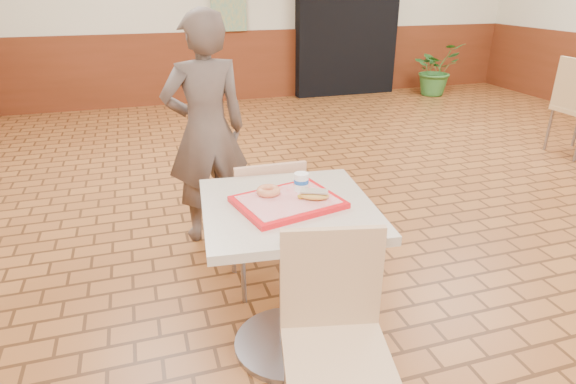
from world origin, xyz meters
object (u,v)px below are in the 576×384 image
object	(u,v)px
chair_main_front	(335,330)
long_john_donut	(313,195)
main_table	(288,255)
customer	(206,131)
chair_main_back	(267,219)
ring_donut	(268,191)
potted_plant	(436,69)
paper_cup	(301,182)
serving_tray	(288,202)

from	to	relation	value
chair_main_front	long_john_donut	size ratio (longest dim) A/B	5.79
main_table	customer	xyz separation A→B (m)	(-0.17, 1.26, 0.24)
chair_main_back	ring_donut	world-z (taller)	ring_donut
potted_plant	main_table	bearing A→B (deg)	-129.17
ring_donut	potted_plant	world-z (taller)	ring_donut
chair_main_front	paper_cup	size ratio (longest dim) A/B	10.27
serving_tray	long_john_donut	xyz separation A→B (m)	(0.10, -0.03, 0.03)
chair_main_front	ring_donut	distance (m)	0.66
chair_main_front	chair_main_back	xyz separation A→B (m)	(0.00, 0.98, -0.02)
chair_main_back	potted_plant	xyz separation A→B (m)	(3.88, 4.31, -0.05)
main_table	potted_plant	bearing A→B (deg)	50.83
serving_tray	long_john_donut	distance (m)	0.11
chair_main_front	potted_plant	xyz separation A→B (m)	(3.89, 5.29, -0.07)
long_john_donut	potted_plant	distance (m)	6.18
main_table	long_john_donut	bearing A→B (deg)	-17.22
customer	ring_donut	size ratio (longest dim) A/B	14.32
chair_main_back	long_john_donut	world-z (taller)	long_john_donut
serving_tray	potted_plant	size ratio (longest dim) A/B	0.53
serving_tray	customer	bearing A→B (deg)	97.48
paper_cup	potted_plant	distance (m)	6.11
chair_main_back	long_john_donut	xyz separation A→B (m)	(0.07, -0.53, 0.37)
serving_tray	chair_main_back	bearing A→B (deg)	86.12
serving_tray	paper_cup	distance (m)	0.12
paper_cup	potted_plant	xyz separation A→B (m)	(3.83, 4.74, -0.44)
main_table	ring_donut	xyz separation A→B (m)	(-0.07, 0.08, 0.30)
main_table	chair_main_front	world-z (taller)	chair_main_front
chair_main_front	ring_donut	xyz separation A→B (m)	(-0.10, 0.56, 0.34)
customer	potted_plant	bearing A→B (deg)	-146.51
potted_plant	long_john_donut	bearing A→B (deg)	-128.23
paper_cup	serving_tray	bearing A→B (deg)	-139.37
main_table	ring_donut	size ratio (longest dim) A/B	7.27
ring_donut	long_john_donut	world-z (taller)	long_john_donut
serving_tray	paper_cup	world-z (taller)	paper_cup
potted_plant	serving_tray	bearing A→B (deg)	-129.17
serving_tray	ring_donut	world-z (taller)	ring_donut
potted_plant	ring_donut	bearing A→B (deg)	-130.09
ring_donut	paper_cup	bearing A→B (deg)	-1.04
main_table	long_john_donut	size ratio (longest dim) A/B	5.31
main_table	chair_main_back	world-z (taller)	chair_main_back
ring_donut	paper_cup	world-z (taller)	paper_cup
chair_main_front	serving_tray	distance (m)	0.58
chair_main_front	potted_plant	size ratio (longest dim) A/B	1.06
customer	serving_tray	distance (m)	1.27
serving_tray	chair_main_front	bearing A→B (deg)	-86.51
main_table	serving_tray	world-z (taller)	serving_tray
chair_main_back	serving_tray	bearing A→B (deg)	87.06
main_table	serving_tray	distance (m)	0.26
chair_main_back	long_john_donut	size ratio (longest dim) A/B	5.57
chair_main_front	potted_plant	world-z (taller)	chair_main_front
chair_main_back	potted_plant	distance (m)	5.80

